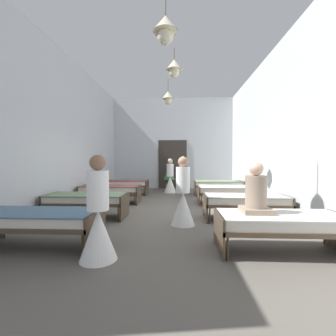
{
  "coord_description": "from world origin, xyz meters",
  "views": [
    {
      "loc": [
        0.36,
        -6.37,
        1.39
      ],
      "look_at": [
        0.0,
        0.62,
        1.16
      ],
      "focal_mm": 24.45,
      "sensor_mm": 36.0,
      "label": 1
    }
  ],
  "objects": [
    {
      "name": "potted_plant",
      "position": [
        -0.13,
        4.16,
        0.68
      ],
      "size": [
        0.51,
        0.51,
        1.12
      ],
      "color": "brown",
      "rests_on": "ground"
    },
    {
      "name": "bed_right_row_0",
      "position": [
        1.9,
        -2.85,
        0.44
      ],
      "size": [
        1.9,
        0.84,
        0.57
      ],
      "color": "#473828",
      "rests_on": "ground"
    },
    {
      "name": "nurse_near_aisle",
      "position": [
        0.43,
        -1.48,
        0.53
      ],
      "size": [
        0.52,
        0.52,
        1.49
      ],
      "rotation": [
        0.0,
        0.0,
        4.62
      ],
      "color": "white",
      "rests_on": "ground"
    },
    {
      "name": "bed_left_row_3",
      "position": [
        -1.9,
        2.85,
        0.44
      ],
      "size": [
        1.9,
        0.84,
        0.57
      ],
      "color": "#473828",
      "rests_on": "ground"
    },
    {
      "name": "bed_right_row_3",
      "position": [
        1.9,
        2.85,
        0.44
      ],
      "size": [
        1.9,
        0.84,
        0.57
      ],
      "color": "#473828",
      "rests_on": "ground"
    },
    {
      "name": "bed_left_row_2",
      "position": [
        -1.9,
        0.95,
        0.44
      ],
      "size": [
        1.9,
        0.84,
        0.57
      ],
      "color": "#473828",
      "rests_on": "ground"
    },
    {
      "name": "ground_plane",
      "position": [
        0.0,
        0.0,
        -0.05
      ],
      "size": [
        6.49,
        10.63,
        0.1
      ],
      "primitive_type": "cube",
      "color": "#59544C"
    },
    {
      "name": "bed_left_row_1",
      "position": [
        -1.9,
        -0.95,
        0.44
      ],
      "size": [
        1.9,
        0.84,
        0.57
      ],
      "color": "#473828",
      "rests_on": "ground"
    },
    {
      "name": "bed_left_row_0",
      "position": [
        -1.9,
        -2.85,
        0.44
      ],
      "size": [
        1.9,
        0.84,
        0.57
      ],
      "color": "#473828",
      "rests_on": "ground"
    },
    {
      "name": "patient_seated_primary",
      "position": [
        1.55,
        -2.76,
        0.87
      ],
      "size": [
        0.44,
        0.44,
        0.8
      ],
      "color": "gray",
      "rests_on": "bed_right_row_0"
    },
    {
      "name": "bed_right_row_2",
      "position": [
        1.9,
        0.95,
        0.44
      ],
      "size": [
        1.9,
        0.84,
        0.57
      ],
      "color": "#473828",
      "rests_on": "ground"
    },
    {
      "name": "room_shell",
      "position": [
        0.0,
        1.24,
        2.25
      ],
      "size": [
        6.29,
        10.23,
        4.48
      ],
      "color": "silver",
      "rests_on": "ground"
    },
    {
      "name": "bed_right_row_1",
      "position": [
        1.9,
        -0.95,
        0.44
      ],
      "size": [
        1.9,
        0.84,
        0.57
      ],
      "color": "#473828",
      "rests_on": "ground"
    },
    {
      "name": "nurse_mid_aisle",
      "position": [
        -0.77,
        -3.28,
        0.53
      ],
      "size": [
        0.52,
        0.52,
        1.49
      ],
      "rotation": [
        0.0,
        0.0,
        2.2
      ],
      "color": "white",
      "rests_on": "ground"
    },
    {
      "name": "nurse_far_aisle",
      "position": [
        -0.06,
        3.49,
        0.53
      ],
      "size": [
        0.52,
        0.52,
        1.49
      ],
      "rotation": [
        0.0,
        0.0,
        3.94
      ],
      "color": "white",
      "rests_on": "ground"
    }
  ]
}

